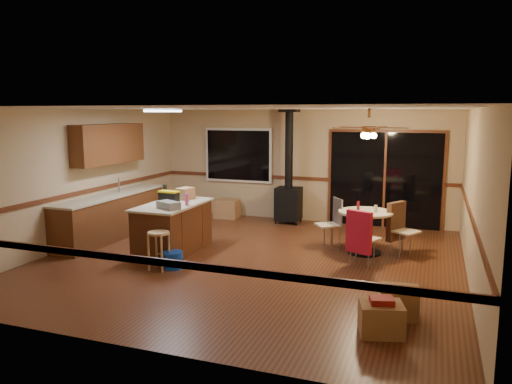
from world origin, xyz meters
The scene contains 35 objects.
floor centered at (0.00, 0.00, 0.00)m, with size 7.00×7.00×0.00m, color #4F2815.
ceiling centered at (0.00, 0.00, 2.60)m, with size 7.00×7.00×0.00m, color silver.
wall_back centered at (0.00, 3.50, 1.30)m, with size 7.00×7.00×0.00m, color tan.
wall_front centered at (0.00, -3.50, 1.30)m, with size 7.00×7.00×0.00m, color tan.
wall_left centered at (-3.50, 0.00, 1.30)m, with size 7.00×7.00×0.00m, color tan.
wall_right centered at (3.50, 0.00, 1.30)m, with size 7.00×7.00×0.00m, color tan.
chair_rail centered at (0.00, 0.00, 1.00)m, with size 7.00×7.00×0.08m, color #562815, non-canonical shape.
window centered at (-1.60, 3.45, 1.50)m, with size 1.72×0.10×1.32m, color black.
sliding_door centered at (1.90, 3.45, 1.05)m, with size 2.52×0.10×2.10m, color black.
lower_cabinets centered at (-3.20, 0.50, 0.43)m, with size 0.60×3.00×0.86m, color #5A3016.
countertop centered at (-3.20, 0.50, 0.88)m, with size 0.64×3.04×0.04m, color #BBB391.
upper_cabinets centered at (-3.33, 0.70, 1.90)m, with size 0.35×2.00×0.80m, color #5A3016.
kitchen_island centered at (-1.50, 0.00, 0.45)m, with size 0.88×1.68×0.90m.
wood_stove centered at (-0.20, 3.05, 0.73)m, with size 0.55×0.50×2.52m.
ceiling_fan centered at (1.81, 1.10, 2.21)m, with size 0.24×0.24×0.55m.
fluorescent_strip centered at (-1.80, 0.30, 2.56)m, with size 0.10×1.20×0.04m, color white.
toolbox_grey centered at (-1.32, -0.45, 0.96)m, with size 0.41×0.23×0.13m, color slate.
toolbox_black centered at (-1.60, 0.05, 1.00)m, with size 0.35×0.18×0.19m, color black.
toolbox_yellow_lid centered at (-1.60, 0.05, 1.11)m, with size 0.37×0.19×0.03m, color gold.
box_on_island centered at (-1.51, 0.50, 1.01)m, with size 0.24×0.33×0.22m, color #956B42.
bottle_dark centered at (-1.82, 0.29, 1.05)m, with size 0.08×0.08×0.29m, color black.
bottle_pink centered at (-1.18, -0.06, 1.00)m, with size 0.07×0.07×0.21m, color #D84C8C.
bottle_white centered at (-1.60, 0.72, 0.99)m, with size 0.06×0.06×0.18m, color white.
bar_stool centered at (-1.21, -1.00, 0.31)m, with size 0.35×0.35×0.63m, color tan.
blue_bucket centered at (-1.03, -0.87, 0.14)m, with size 0.33×0.33×0.28m, color #0D3EC0.
dining_table centered at (1.81, 1.10, 0.53)m, with size 0.97×0.97×0.78m.
glass_red centered at (1.66, 1.20, 0.86)m, with size 0.06×0.06×0.15m, color #590C14.
glass_cream centered at (1.99, 1.05, 0.85)m, with size 0.06×0.06×0.13m, color beige.
chair_left centered at (1.19, 1.26, 0.59)m, with size 0.56×0.56×0.51m.
chair_near centered at (1.83, 0.23, 0.60)m, with size 0.57×0.59×0.70m.
chair_right centered at (2.35, 1.24, 0.60)m, with size 0.61×0.60×0.70m.
box_under_window centered at (-1.77, 3.10, 0.22)m, with size 0.56×0.45×0.45m, color #956B42.
box_corner_a centered at (2.45, -2.23, 0.18)m, with size 0.49×0.41×0.37m, color #956B42.
box_corner_b centered at (2.61, -1.63, 0.19)m, with size 0.46×0.40×0.38m, color #956B42.
box_small_red centered at (2.45, -2.23, 0.40)m, with size 0.26×0.22×0.07m, color maroon.
Camera 1 is at (2.94, -7.83, 2.53)m, focal length 35.00 mm.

